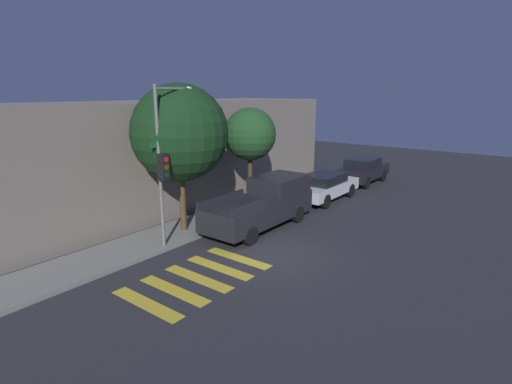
{
  "coord_description": "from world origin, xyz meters",
  "views": [
    {
      "loc": [
        -10.68,
        -7.42,
        5.55
      ],
      "look_at": [
        1.69,
        2.1,
        1.6
      ],
      "focal_mm": 28.0,
      "sensor_mm": 36.0,
      "label": 1
    }
  ],
  "objects_px": {
    "traffic_light_pole": "(168,148)",
    "tree_near_corner": "(180,133)",
    "sedan_middle": "(363,170)",
    "tree_midblock": "(250,135)",
    "pickup_truck": "(264,204)",
    "sedan_near_corner": "(324,186)"
  },
  "relations": [
    {
      "from": "traffic_light_pole",
      "to": "tree_midblock",
      "type": "distance_m",
      "value": 5.64
    },
    {
      "from": "traffic_light_pole",
      "to": "pickup_truck",
      "type": "bearing_deg",
      "value": -18.19
    },
    {
      "from": "traffic_light_pole",
      "to": "pickup_truck",
      "type": "distance_m",
      "value": 4.85
    },
    {
      "from": "sedan_middle",
      "to": "tree_near_corner",
      "type": "height_order",
      "value": "tree_near_corner"
    },
    {
      "from": "sedan_middle",
      "to": "tree_near_corner",
      "type": "xyz_separation_m",
      "value": [
        -12.93,
        2.07,
        3.18
      ]
    },
    {
      "from": "sedan_near_corner",
      "to": "tree_near_corner",
      "type": "relative_size",
      "value": 0.77
    },
    {
      "from": "traffic_light_pole",
      "to": "sedan_middle",
      "type": "bearing_deg",
      "value": -5.11
    },
    {
      "from": "pickup_truck",
      "to": "traffic_light_pole",
      "type": "bearing_deg",
      "value": 161.81
    },
    {
      "from": "traffic_light_pole",
      "to": "pickup_truck",
      "type": "relative_size",
      "value": 1.08
    },
    {
      "from": "sedan_middle",
      "to": "tree_near_corner",
      "type": "relative_size",
      "value": 0.73
    },
    {
      "from": "sedan_middle",
      "to": "tree_midblock",
      "type": "bearing_deg",
      "value": 166.51
    },
    {
      "from": "traffic_light_pole",
      "to": "tree_near_corner",
      "type": "bearing_deg",
      "value": 31.98
    },
    {
      "from": "sedan_near_corner",
      "to": "tree_near_corner",
      "type": "xyz_separation_m",
      "value": [
        -7.93,
        2.07,
        3.24
      ]
    },
    {
      "from": "tree_near_corner",
      "to": "tree_midblock",
      "type": "distance_m",
      "value": 4.32
    },
    {
      "from": "sedan_near_corner",
      "to": "sedan_middle",
      "type": "xyz_separation_m",
      "value": [
        5.0,
        -0.0,
        0.07
      ]
    },
    {
      "from": "pickup_truck",
      "to": "tree_midblock",
      "type": "xyz_separation_m",
      "value": [
        1.71,
        2.07,
        2.6
      ]
    },
    {
      "from": "sedan_near_corner",
      "to": "tree_midblock",
      "type": "height_order",
      "value": "tree_midblock"
    },
    {
      "from": "traffic_light_pole",
      "to": "tree_near_corner",
      "type": "distance_m",
      "value": 1.55
    },
    {
      "from": "pickup_truck",
      "to": "tree_near_corner",
      "type": "distance_m",
      "value": 4.48
    },
    {
      "from": "tree_midblock",
      "to": "tree_near_corner",
      "type": "bearing_deg",
      "value": 180.0
    },
    {
      "from": "sedan_middle",
      "to": "tree_near_corner",
      "type": "bearing_deg",
      "value": 170.9
    },
    {
      "from": "sedan_middle",
      "to": "tree_near_corner",
      "type": "distance_m",
      "value": 13.48
    }
  ]
}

